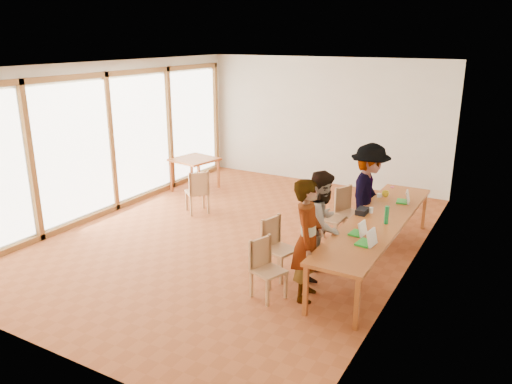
# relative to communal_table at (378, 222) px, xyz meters

# --- Properties ---
(ground) EXTENTS (8.00, 8.00, 0.00)m
(ground) POSITION_rel_communal_table_xyz_m (-2.50, -0.09, -0.70)
(ground) COLOR #9F4F26
(ground) RESTS_ON ground
(wall_back) EXTENTS (6.00, 0.10, 3.00)m
(wall_back) POSITION_rel_communal_table_xyz_m (-2.50, 3.91, 0.80)
(wall_back) COLOR beige
(wall_back) RESTS_ON ground
(wall_front) EXTENTS (6.00, 0.10, 3.00)m
(wall_front) POSITION_rel_communal_table_xyz_m (-2.50, -4.09, 0.80)
(wall_front) COLOR beige
(wall_front) RESTS_ON ground
(wall_right) EXTENTS (0.10, 8.00, 3.00)m
(wall_right) POSITION_rel_communal_table_xyz_m (0.50, -0.09, 0.80)
(wall_right) COLOR beige
(wall_right) RESTS_ON ground
(window_wall) EXTENTS (0.10, 8.00, 3.00)m
(window_wall) POSITION_rel_communal_table_xyz_m (-5.46, -0.09, 0.80)
(window_wall) COLOR white
(window_wall) RESTS_ON ground
(ceiling) EXTENTS (6.00, 8.00, 0.04)m
(ceiling) POSITION_rel_communal_table_xyz_m (-2.50, -0.09, 2.32)
(ceiling) COLOR white
(ceiling) RESTS_ON wall_back
(communal_table) EXTENTS (0.80, 4.00, 0.75)m
(communal_table) POSITION_rel_communal_table_xyz_m (0.00, 0.00, 0.00)
(communal_table) COLOR #A45024
(communal_table) RESTS_ON ground
(side_table) EXTENTS (0.90, 0.90, 0.75)m
(side_table) POSITION_rel_communal_table_xyz_m (-4.85, 1.86, -0.03)
(side_table) COLOR #A45024
(side_table) RESTS_ON ground
(chair_near) EXTENTS (0.50, 0.50, 0.44)m
(chair_near) POSITION_rel_communal_table_xyz_m (-1.05, -1.74, -0.19)
(chair_near) COLOR tan
(chair_near) RESTS_ON ground
(chair_mid) EXTENTS (0.51, 0.51, 0.48)m
(chair_mid) POSITION_rel_communal_table_xyz_m (-1.21, -1.10, -0.15)
(chair_mid) COLOR tan
(chair_mid) RESTS_ON ground
(chair_far) EXTENTS (0.45, 0.45, 0.50)m
(chair_far) POSITION_rel_communal_table_xyz_m (-1.04, 0.43, -0.12)
(chair_far) COLOR tan
(chair_far) RESTS_ON ground
(chair_empty) EXTENTS (0.54, 0.54, 0.47)m
(chair_empty) POSITION_rel_communal_table_xyz_m (-0.83, 0.95, -0.16)
(chair_empty) COLOR tan
(chair_empty) RESTS_ON ground
(chair_spare) EXTENTS (0.59, 0.59, 0.48)m
(chair_spare) POSITION_rel_communal_table_xyz_m (-3.80, 0.55, -0.15)
(chair_spare) COLOR tan
(chair_spare) RESTS_ON ground
(person_near) EXTENTS (0.54, 0.70, 1.70)m
(person_near) POSITION_rel_communal_table_xyz_m (-0.52, -1.50, 0.15)
(person_near) COLOR gray
(person_near) RESTS_ON ground
(person_mid) EXTENTS (0.66, 0.82, 1.62)m
(person_mid) POSITION_rel_communal_table_xyz_m (-0.61, -0.77, 0.11)
(person_mid) COLOR gray
(person_mid) RESTS_ON ground
(person_far) EXTENTS (0.77, 1.20, 1.77)m
(person_far) POSITION_rel_communal_table_xyz_m (-0.38, 0.72, 0.18)
(person_far) COLOR gray
(person_far) RESTS_ON ground
(laptop_near) EXTENTS (0.26, 0.29, 0.23)m
(laptop_near) POSITION_rel_communal_table_xyz_m (0.16, -1.02, 0.11)
(laptop_near) COLOR green
(laptop_near) RESTS_ON communal_table
(laptop_mid) EXTENTS (0.23, 0.26, 0.20)m
(laptop_mid) POSITION_rel_communal_table_xyz_m (-0.05, -0.73, 0.10)
(laptop_mid) COLOR green
(laptop_mid) RESTS_ON communal_table
(laptop_far) EXTENTS (0.24, 0.27, 0.21)m
(laptop_far) POSITION_rel_communal_table_xyz_m (0.16, 1.04, 0.10)
(laptop_far) COLOR green
(laptop_far) RESTS_ON communal_table
(yellow_mug) EXTENTS (0.17, 0.17, 0.10)m
(yellow_mug) POSITION_rel_communal_table_xyz_m (-0.22, 1.20, 0.10)
(yellow_mug) COLOR yellow
(yellow_mug) RESTS_ON communal_table
(green_bottle) EXTENTS (0.07, 0.07, 0.28)m
(green_bottle) POSITION_rel_communal_table_xyz_m (0.16, -0.12, 0.19)
(green_bottle) COLOR #157134
(green_bottle) RESTS_ON communal_table
(clear_glass) EXTENTS (0.07, 0.07, 0.09)m
(clear_glass) POSITION_rel_communal_table_xyz_m (-0.19, 0.24, 0.09)
(clear_glass) COLOR silver
(clear_glass) RESTS_ON communal_table
(condiment_cup) EXTENTS (0.08, 0.08, 0.06)m
(condiment_cup) POSITION_rel_communal_table_xyz_m (-0.30, 1.12, 0.08)
(condiment_cup) COLOR white
(condiment_cup) RESTS_ON communal_table
(pink_phone) EXTENTS (0.05, 0.10, 0.01)m
(pink_phone) POSITION_rel_communal_table_xyz_m (-0.26, 1.82, 0.05)
(pink_phone) COLOR #C1426A
(pink_phone) RESTS_ON communal_table
(black_pouch) EXTENTS (0.16, 0.26, 0.09)m
(black_pouch) POSITION_rel_communal_table_xyz_m (-0.29, 0.13, 0.09)
(black_pouch) COLOR black
(black_pouch) RESTS_ON communal_table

